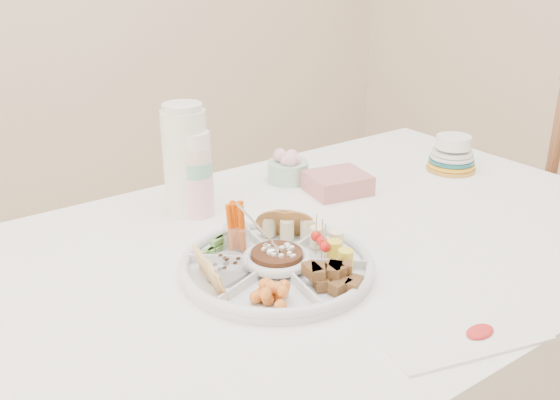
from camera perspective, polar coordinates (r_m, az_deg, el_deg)
dining_table at (r=1.61m, az=4.62°, el=-15.41°), size 1.52×1.02×0.76m
party_tray at (r=1.24m, az=-0.28°, el=-5.69°), size 0.49×0.49×0.04m
bean_dip at (r=1.24m, az=-0.28°, el=-5.39°), size 0.13×0.13×0.04m
tortillas at (r=1.35m, az=0.18°, el=-2.26°), size 0.13×0.13×0.06m
carrot_cucumber at (r=1.29m, az=-5.03°, el=-2.50°), size 0.15×0.15×0.10m
pita_raisins at (r=1.19m, az=-6.00°, el=-6.04°), size 0.14×0.14×0.06m
cherries at (r=1.12m, az=-0.85°, el=-8.24°), size 0.13×0.13×0.04m
granola_chunks at (r=1.17m, az=4.97°, el=-6.81°), size 0.14×0.14×0.05m
banana_tomato at (r=1.28m, az=5.00°, el=-3.04°), size 0.12×0.12×0.08m
cup_stack at (r=1.48m, az=-7.70°, el=2.68°), size 0.10×0.10×0.22m
thermos at (r=1.49m, az=-8.66°, el=3.80°), size 0.11×0.11×0.27m
flower_bowl at (r=1.70m, az=0.74°, el=3.07°), size 0.14×0.14×0.08m
napkin_stack at (r=1.64m, az=5.27°, el=1.57°), size 0.17×0.16×0.05m
plate_stack at (r=1.85m, az=15.46°, el=3.97°), size 0.17×0.17×0.09m
placemat at (r=1.10m, az=16.80°, el=-12.23°), size 0.30×0.17×0.01m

